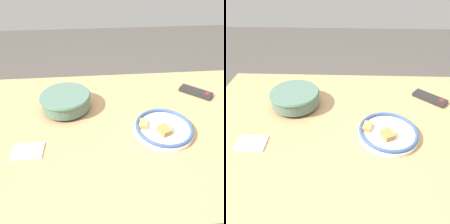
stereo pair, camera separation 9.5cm
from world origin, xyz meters
The scene contains 6 objects.
ground_plane centered at (0.00, 0.00, 0.00)m, with size 8.00×8.00×0.00m, color #4C4742.
dining_table centered at (0.00, 0.00, 0.69)m, with size 1.48×0.90×0.77m.
noodle_bowl centered at (-0.32, 0.13, 0.82)m, with size 0.23×0.23×0.08m.
food_plate centered at (0.09, -0.06, 0.79)m, with size 0.24×0.24×0.04m.
tv_remote centered at (0.34, 0.21, 0.78)m, with size 0.16×0.15×0.02m.
folded_napkin centered at (-0.45, -0.13, 0.78)m, with size 0.11×0.08×0.01m.
Camera 2 is at (-0.09, -0.72, 1.39)m, focal length 35.00 mm.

